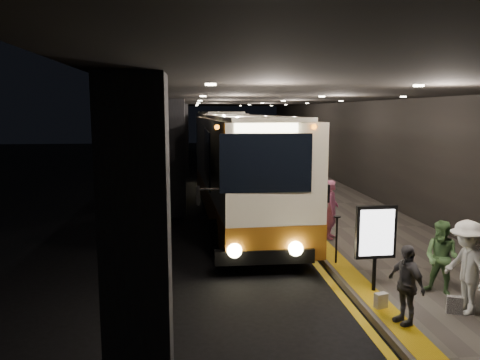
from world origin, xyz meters
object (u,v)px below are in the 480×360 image
info_sign (376,234)px  bag_plain (381,301)px  coach_main (240,173)px  passenger_waiting_green (442,258)px  passenger_waiting_grey (406,284)px  coach_second (218,142)px  bag_polka (454,305)px  passenger_waiting_white (467,267)px  passenger_boarding (331,209)px  stanchion_post (336,240)px

info_sign → bag_plain: bearing=-105.4°
coach_main → passenger_waiting_green: size_ratio=7.58×
passenger_waiting_grey → passenger_waiting_green: bearing=114.7°
coach_main → coach_second: bearing=87.1°
bag_polka → info_sign: (-1.09, 1.25, 1.08)m
coach_main → info_sign: bearing=-76.1°
coach_main → bag_polka: coach_main is taller
passenger_waiting_white → info_sign: info_sign is taller
passenger_waiting_white → info_sign: bearing=-136.3°
passenger_boarding → passenger_waiting_green: bearing=-143.6°
passenger_waiting_white → passenger_waiting_grey: (-1.33, -0.32, -0.17)m
passenger_waiting_green → stanchion_post: 2.71m
passenger_waiting_grey → bag_polka: (1.12, 0.29, -0.56)m
passenger_boarding → passenger_waiting_grey: size_ratio=1.20×
bag_polka → info_sign: bearing=131.2°
passenger_waiting_green → info_sign: size_ratio=0.85×
coach_second → bag_polka: coach_second is taller
coach_main → info_sign: 7.49m
passenger_waiting_white → coach_second: bearing=-175.1°
passenger_boarding → passenger_waiting_green: passenger_boarding is taller
coach_second → info_sign: coach_second is taller
info_sign → coach_second: bearing=92.7°
coach_main → passenger_waiting_white: 9.09m
bag_polka → bag_plain: (-1.29, 0.37, -0.02)m
passenger_waiting_white → bag_plain: passenger_waiting_white is taller
passenger_waiting_white → passenger_waiting_green: bearing=176.1°
bag_plain → info_sign: size_ratio=0.16×
stanchion_post → passenger_waiting_grey: bearing=-86.3°
passenger_waiting_green → bag_plain: passenger_waiting_green is taller
bag_plain → stanchion_post: size_ratio=0.25×
coach_main → info_sign: size_ratio=6.43×
info_sign → bag_polka: bearing=-51.3°
coach_second → passenger_waiting_white: 24.58m
passenger_waiting_green → bag_plain: 1.72m
stanchion_post → passenger_boarding: bearing=76.7°
passenger_waiting_green → passenger_waiting_white: size_ratio=0.88×
passenger_waiting_grey → stanchion_post: bearing=166.7°
passenger_boarding → passenger_waiting_white: size_ratio=0.98×
passenger_waiting_green → info_sign: bearing=-147.9°
passenger_waiting_white → info_sign: 1.81m
passenger_boarding → bag_plain: passenger_boarding is taller
passenger_waiting_grey → bag_plain: passenger_waiting_grey is taller
coach_main → passenger_waiting_green: bearing=-68.1°
passenger_waiting_green → stanchion_post: size_ratio=1.31×
coach_main → coach_second: coach_second is taller
passenger_waiting_white → passenger_waiting_grey: bearing=-79.6°
coach_main → bag_plain: (1.94, -8.04, -1.47)m
coach_second → bag_polka: size_ratio=35.94×
passenger_waiting_green → coach_second: bearing=145.0°
passenger_waiting_white → bag_plain: size_ratio=5.90×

